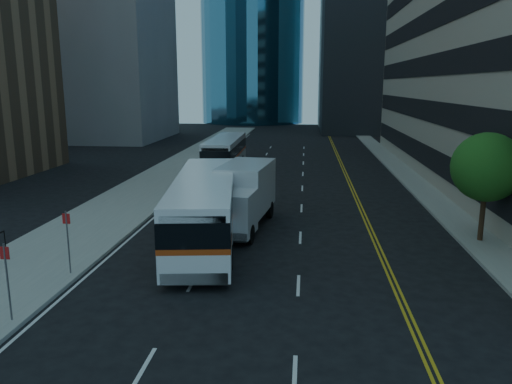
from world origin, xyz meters
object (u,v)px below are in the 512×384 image
Objects in this scene: bus_front at (205,207)px; box_truck at (242,195)px; bus_rear at (225,152)px; street_tree at (487,167)px.

bus_front is 1.77× the size of box_truck.
bus_front is at bearing -111.02° from box_truck.
box_truck is (3.74, -17.90, 0.17)m from bus_rear.
bus_rear is (-2.31, 20.58, -0.17)m from bus_front.
bus_front is 20.71m from bus_rear.
bus_front is at bearing -84.23° from bus_rear.
bus_rear is (-15.31, 19.43, -2.09)m from street_tree.
street_tree is at bearing -52.40° from bus_rear.
box_truck is (-11.58, 1.53, -1.92)m from street_tree.
bus_front is at bearing -174.95° from street_tree.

